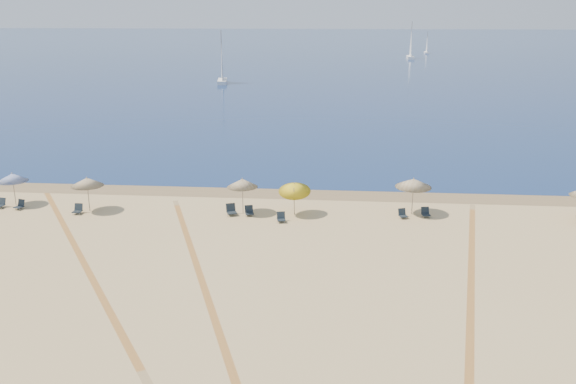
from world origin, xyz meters
name	(u,v)px	position (x,y,z in m)	size (l,w,h in m)	color
ocean	(333,44)	(0.00, 225.00, 0.01)	(500.00, 500.00, 0.00)	#0C2151
wet_sand	(293,193)	(0.00, 24.00, 0.00)	(500.00, 500.00, 0.00)	olive
umbrella_0	(12,177)	(-18.76, 19.59, 1.97)	(2.02, 2.02, 2.31)	gray
umbrella_1	(87,182)	(-13.19, 18.80, 2.02)	(2.13, 2.13, 2.36)	gray
umbrella_2	(242,183)	(-2.91, 19.21, 2.08)	(2.02, 2.02, 2.42)	gray
umbrella_3	(295,188)	(0.50, 19.12, 1.88)	(2.09, 2.16, 2.45)	gray
umbrella_4	(414,183)	(8.17, 19.99, 2.13)	(2.35, 2.37, 2.47)	gray
chair_0	(1,203)	(-19.48, 18.99, 0.29)	(0.65, 0.72, 0.65)	black
chair_1	(20,205)	(-18.03, 18.81, 0.28)	(0.69, 0.75, 0.63)	black
chair_2	(78,209)	(-13.74, 18.22, 0.29)	(0.56, 0.65, 0.65)	black
chair_3	(231,210)	(-3.63, 18.82, 0.32)	(0.84, 0.89, 0.73)	black
chair_4	(249,211)	(-2.44, 18.83, 0.28)	(0.68, 0.74, 0.64)	black
chair_5	(281,218)	(-0.24, 17.75, 0.27)	(0.63, 0.70, 0.62)	black
chair_6	(403,214)	(7.50, 19.17, 0.26)	(0.67, 0.72, 0.60)	black
chair_7	(426,213)	(9.00, 19.52, 0.28)	(0.62, 0.69, 0.63)	black
sailboat_0	(427,47)	(29.38, 175.59, 2.05)	(1.26, 4.58, 6.78)	white
sailboat_1	(222,67)	(-18.23, 92.04, 2.85)	(2.58, 6.49, 9.41)	white
sailboat_2	(411,47)	(22.19, 154.26, 3.01)	(1.80, 6.71, 9.96)	white
tire_tracks	(240,277)	(-1.52, 9.36, 0.00)	(57.14, 42.57, 0.00)	tan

